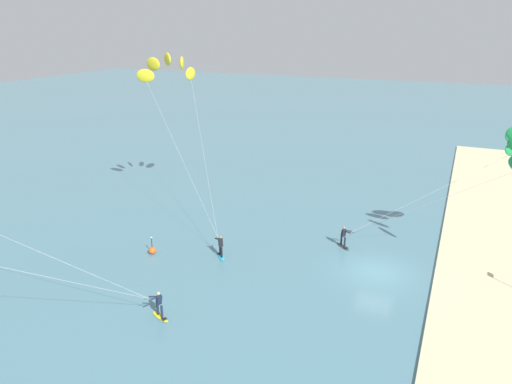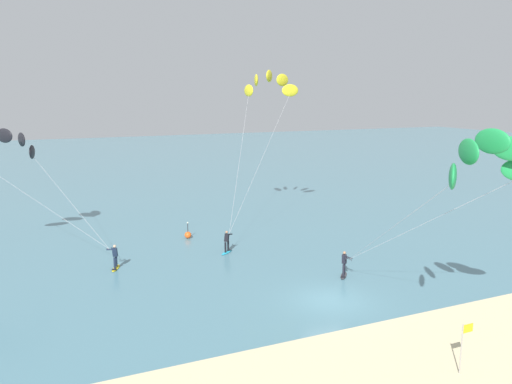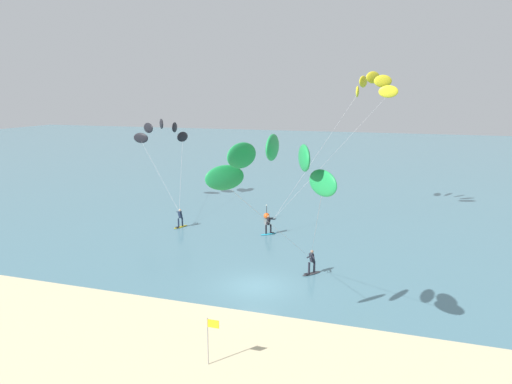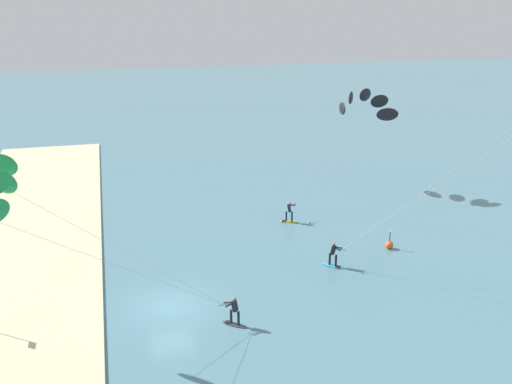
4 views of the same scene
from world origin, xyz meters
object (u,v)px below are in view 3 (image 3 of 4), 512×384
object	(u,v)px
kitesurfer_nearshore	(369,90)
marker_buoy	(267,216)
kitesurfer_mid_water	(275,170)
kitesurfer_far_out	(162,134)
beach_flag	(211,333)

from	to	relation	value
kitesurfer_nearshore	marker_buoy	xyz separation A→B (m)	(-8.74, -3.41, -11.78)
kitesurfer_mid_water	kitesurfer_nearshore	bearing A→B (deg)	86.23
kitesurfer_far_out	kitesurfer_nearshore	bearing A→B (deg)	-0.09
kitesurfer_mid_water	kitesurfer_far_out	bearing A→B (deg)	127.08
marker_buoy	beach_flag	bearing A→B (deg)	-79.16
kitesurfer_nearshore	kitesurfer_mid_water	bearing A→B (deg)	-93.77
kitesurfer_nearshore	kitesurfer_far_out	world-z (taller)	kitesurfer_nearshore
kitesurfer_nearshore	kitesurfer_far_out	xyz separation A→B (m)	(-21.52, 0.03, -4.53)
kitesurfer_mid_water	marker_buoy	xyz separation A→B (m)	(-7.01, 22.76, -8.33)
kitesurfer_far_out	marker_buoy	distance (m)	15.09
kitesurfer_nearshore	beach_flag	size ratio (longest dim) A/B	6.27
beach_flag	kitesurfer_nearshore	bearing A→B (deg)	81.87
kitesurfer_mid_water	kitesurfer_far_out	size ratio (longest dim) A/B	1.02
kitesurfer_mid_water	beach_flag	world-z (taller)	kitesurfer_mid_water
kitesurfer_far_out	marker_buoy	size ratio (longest dim) A/B	8.70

